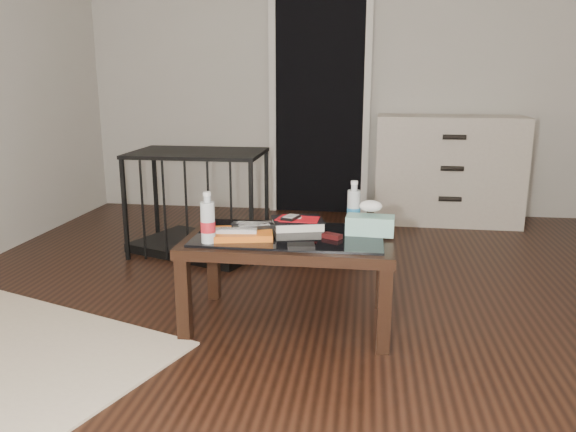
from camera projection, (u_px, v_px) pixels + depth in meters
name	position (u px, v px, depth m)	size (l,w,h in m)	color
ground	(354.00, 325.00, 2.81)	(5.00, 5.00, 0.00)	black
doorway	(320.00, 99.00, 4.99)	(0.90, 0.08, 2.07)	black
coffee_table	(289.00, 247.00, 2.74)	(1.00, 0.60, 0.46)	black
dresser	(447.00, 170.00, 4.75)	(1.21, 0.54, 0.90)	beige
pet_crate	(200.00, 219.00, 3.97)	(1.05, 0.88, 0.71)	black
magazines	(243.00, 234.00, 2.68)	(0.28, 0.21, 0.03)	orange
remote_silver	(236.00, 230.00, 2.64)	(0.20, 0.05, 0.02)	#B3B2B7
remote_black_front	(254.00, 227.00, 2.71)	(0.20, 0.05, 0.02)	black
remote_black_back	(252.00, 224.00, 2.75)	(0.20, 0.05, 0.02)	black
textbook	(298.00, 223.00, 2.84)	(0.25, 0.20, 0.05)	black
dvd_mailers	(296.00, 218.00, 2.84)	(0.19, 0.14, 0.01)	red
ipod	(291.00, 217.00, 2.81)	(0.06, 0.10, 0.02)	black
flip_phone	(332.00, 236.00, 2.66)	(0.09, 0.05, 0.02)	black
wallet	(301.00, 246.00, 2.50)	(0.12, 0.07, 0.02)	black
water_bottle_left	(208.00, 217.00, 2.56)	(0.07, 0.07, 0.24)	#B7BFC3
water_bottle_right	(354.00, 204.00, 2.84)	(0.07, 0.07, 0.24)	#B3BBBF
tissue_box	(370.00, 225.00, 2.72)	(0.23, 0.12, 0.09)	teal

